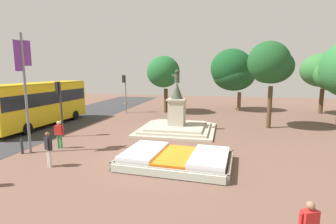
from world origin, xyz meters
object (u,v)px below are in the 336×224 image
city_bus (39,102)px  pedestrian_near_planter (59,133)px  traffic_light_far_corner (125,87)px  banner_pole (25,87)px  flower_planter (176,159)px  statue_monument (177,122)px  pedestrian_crossing_plaza (48,147)px  traffic_light_mid_block (60,99)px  kerb_bollard_mid_b (22,146)px

city_bus → pedestrian_near_planter: bearing=-44.2°
traffic_light_far_corner → pedestrian_near_planter: traffic_light_far_corner is taller
banner_pole → flower_planter: bearing=-0.9°
statue_monument → banner_pole: (-7.17, -7.17, 3.05)m
flower_planter → city_bus: 14.31m
statue_monument → pedestrian_crossing_plaza: 10.05m
traffic_light_far_corner → pedestrian_near_planter: bearing=-85.4°
traffic_light_mid_block → city_bus: bearing=144.5°
traffic_light_far_corner → city_bus: (-4.28, -8.11, -0.74)m
flower_planter → traffic_light_far_corner: (-8.38, 14.53, 2.52)m
banner_pole → pedestrian_crossing_plaza: 4.09m
flower_planter → pedestrian_near_planter: pedestrian_near_planter is taller
city_bus → kerb_bollard_mid_b: bearing=-59.2°
banner_pole → pedestrian_crossing_plaza: (2.52, -1.73, -2.71)m
traffic_light_far_corner → city_bus: bearing=-117.8°
flower_planter → banner_pole: bearing=179.1°
banner_pole → city_bus: banner_pole is taller
traffic_light_far_corner → statue_monument: bearing=-45.6°
traffic_light_far_corner → pedestrian_crossing_plaza: 16.42m
flower_planter → traffic_light_far_corner: bearing=120.0°
traffic_light_mid_block → pedestrian_near_planter: 3.41m
banner_pole → pedestrian_crossing_plaza: size_ratio=3.83×
traffic_light_far_corner → traffic_light_mid_block: bearing=-92.7°
flower_planter → kerb_bollard_mid_b: kerb_bollard_mid_b is taller
statue_monument → city_bus: (-11.38, -0.88, 1.41)m
flower_planter → pedestrian_near_planter: (-7.32, 1.22, 0.68)m
banner_pole → pedestrian_near_planter: 3.17m
banner_pole → city_bus: 7.75m
traffic_light_far_corner → pedestrian_near_planter: (1.07, -13.31, -1.85)m
banner_pole → kerb_bollard_mid_b: (-0.30, -0.28, -3.26)m
pedestrian_near_planter → kerb_bollard_mid_b: size_ratio=1.94×
traffic_light_far_corner → pedestrian_crossing_plaza: traffic_light_far_corner is taller
traffic_light_mid_block → pedestrian_crossing_plaza: traffic_light_mid_block is taller
flower_planter → traffic_light_mid_block: (-8.89, 3.73, 2.37)m
statue_monument → traffic_light_far_corner: (-7.10, 7.24, 2.14)m
traffic_light_mid_block → kerb_bollard_mid_b: size_ratio=4.51×
city_bus → pedestrian_crossing_plaza: 10.53m
statue_monument → pedestrian_near_planter: bearing=-134.8°
flower_planter → traffic_light_far_corner: size_ratio=1.38×
flower_planter → traffic_light_mid_block: size_ratio=1.47×
traffic_light_far_corner → banner_pole: (-0.07, -14.40, 0.90)m
traffic_light_mid_block → pedestrian_crossing_plaza: (2.96, -5.33, -1.65)m
flower_planter → statue_monument: (-1.29, 7.30, 0.38)m
traffic_light_far_corner → kerb_bollard_mid_b: bearing=-91.5°
pedestrian_near_planter → banner_pole: bearing=-136.2°
flower_planter → kerb_bollard_mid_b: bearing=-179.0°
banner_pole → city_bus: size_ratio=0.67×
pedestrian_near_planter → traffic_light_mid_block: bearing=122.1°
pedestrian_crossing_plaza → traffic_light_far_corner: bearing=98.6°
flower_planter → banner_pole: banner_pole is taller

